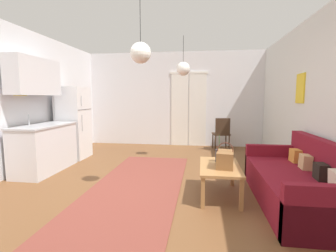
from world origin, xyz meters
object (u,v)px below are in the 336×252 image
Objects in this scene: refrigerator at (73,123)px; pendant_lamp_far at (183,69)px; handbag at (225,159)px; pendant_lamp_near at (141,53)px; coffee_table at (220,169)px; bamboo_vase at (219,155)px; couch at (301,184)px; accent_chair at (222,132)px.

pendant_lamp_far is at bearing 1.51° from refrigerator.
pendant_lamp_near is (-1.15, -0.06, 1.43)m from handbag.
coffee_table is 0.26m from bamboo_vase.
coffee_table is 1.17× the size of pendant_lamp_far.
accent_chair is at bearing 103.30° from couch.
pendant_lamp_near is (-1.09, -0.14, 1.60)m from coffee_table.
handbag is at bearing 2.89° from pendant_lamp_near.
couch is 3.34m from accent_chair.
couch is at bearing -49.78° from pendant_lamp_far.
accent_chair is (0.26, 2.89, -0.05)m from bamboo_vase.
pendant_lamp_far is (2.51, 0.07, 1.18)m from refrigerator.
handbag is 3.19m from accent_chair.
couch reaches higher than coffee_table.
pendant_lamp_near is at bearing -179.96° from couch.
accent_chair is at bearing 84.78° from bamboo_vase.
couch is 1.01m from handbag.
accent_chair reaches higher than handbag.
refrigerator reaches higher than coffee_table.
accent_chair is 3.82m from pendant_lamp_near.
handbag is 3.75m from refrigerator.
bamboo_vase is at bearing 75.97° from accent_chair.
pendant_lamp_near reaches higher than handbag.
handbag is at bearing 176.65° from couch.
accent_chair reaches higher than couch.
pendant_lamp_near is at bearing -172.49° from coffee_table.
pendant_lamp_far reaches higher than bamboo_vase.
refrigerator is (-3.18, 1.80, 0.43)m from coffee_table.
couch is at bearing 0.04° from pendant_lamp_near.
refrigerator is at bearing 149.79° from handbag.
couch is 1.04m from coffee_table.
handbag is at bearing 77.56° from accent_chair.
couch is at bearing 94.48° from accent_chair.
couch is at bearing -18.86° from bamboo_vase.
pendant_lamp_near reaches higher than couch.
pendant_lamp_near is at bearing -161.99° from bamboo_vase.
couch is 4.66m from refrigerator.
couch is 3.15m from pendant_lamp_far.
couch is 2.07× the size of coffee_table.
coffee_table is 1.13× the size of accent_chair.
pendant_lamp_near is at bearing -177.11° from handbag.
refrigerator is 1.89× the size of accent_chair.
pendant_lamp_far is at bearing 109.75° from coffee_table.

